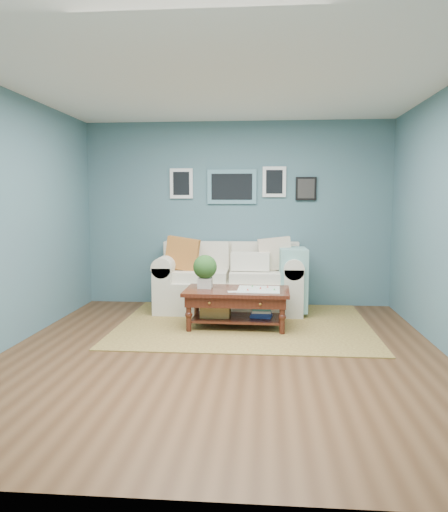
# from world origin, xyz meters

# --- Properties ---
(room_shell) EXTENTS (5.00, 5.02, 2.70)m
(room_shell) POSITION_xyz_m (0.00, 0.06, 1.36)
(room_shell) COLOR brown
(room_shell) RESTS_ON ground
(area_rug) EXTENTS (3.09, 2.48, 0.01)m
(area_rug) POSITION_xyz_m (0.17, 1.21, 0.01)
(area_rug) COLOR brown
(area_rug) RESTS_ON ground
(loveseat) EXTENTS (2.07, 0.94, 1.06)m
(loveseat) POSITION_xyz_m (0.02, 2.03, 0.43)
(loveseat) COLOR beige
(loveseat) RESTS_ON ground
(coffee_table) EXTENTS (1.28, 0.76, 0.88)m
(coffee_table) POSITION_xyz_m (0.02, 1.08, 0.39)
(coffee_table) COLOR black
(coffee_table) RESTS_ON ground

